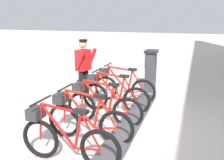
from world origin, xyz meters
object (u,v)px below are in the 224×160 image
payment_kiosk (151,70)px  bike_docked_4 (65,138)px  bike_docked_2 (101,105)px  bike_docked_0 (122,86)px  worker_near_rack (84,67)px  bike_docked_1 (112,95)px  bike_docked_3 (85,119)px

payment_kiosk → bike_docked_4: (0.57, 4.30, -0.24)m
bike_docked_2 → bike_docked_4: (0.00, 1.56, 0.00)m
bike_docked_0 → worker_near_rack: (1.07, 0.08, 0.48)m
payment_kiosk → bike_docked_1: payment_kiosk is taller
bike_docked_1 → worker_near_rack: (1.07, -0.70, 0.48)m
bike_docked_3 → worker_near_rack: worker_near_rack is taller
bike_docked_0 → bike_docked_1: bearing=90.0°
bike_docked_2 → bike_docked_4: size_ratio=1.00×
bike_docked_4 → bike_docked_1: bearing=-90.0°
bike_docked_0 → worker_near_rack: bearing=4.3°
bike_docked_3 → bike_docked_0: bearing=-90.0°
bike_docked_3 → bike_docked_4: same height
bike_docked_1 → payment_kiosk: bearing=-106.2°
payment_kiosk → bike_docked_3: (0.57, 3.52, -0.24)m
bike_docked_1 → bike_docked_2: same height
bike_docked_1 → worker_near_rack: worker_near_rack is taller
payment_kiosk → bike_docked_3: bearing=80.8°
bike_docked_1 → bike_docked_2: 0.78m
bike_docked_0 → bike_docked_3: (0.00, 2.34, 0.00)m
payment_kiosk → bike_docked_1: 2.06m
payment_kiosk → worker_near_rack: bearing=37.6°
bike_docked_2 → bike_docked_4: bearing=90.0°
bike_docked_1 → bike_docked_4: size_ratio=1.00×
bike_docked_2 → bike_docked_3: same height
bike_docked_1 → bike_docked_2: (0.00, 0.78, 0.00)m
payment_kiosk → bike_docked_3: 3.58m
bike_docked_0 → bike_docked_2: same height
bike_docked_2 → payment_kiosk: bearing=-101.8°
payment_kiosk → bike_docked_2: 2.81m
bike_docked_1 → bike_docked_3: same height
payment_kiosk → bike_docked_0: payment_kiosk is taller
worker_near_rack → bike_docked_0: bearing=-175.7°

